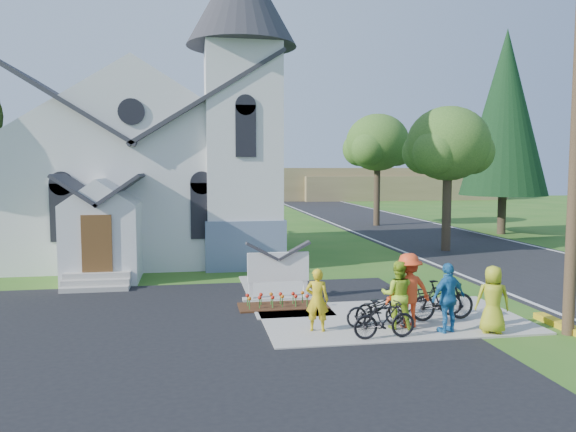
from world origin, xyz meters
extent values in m
plane|color=#2B611B|center=(0.00, 0.00, 0.00)|extent=(120.00, 120.00, 0.00)
cube|color=black|center=(-7.00, -2.00, 0.01)|extent=(20.00, 16.00, 0.02)
cube|color=black|center=(10.00, 15.00, 0.01)|extent=(8.00, 90.00, 0.02)
cube|color=#A09C91|center=(1.50, 0.50, 0.03)|extent=(7.00, 4.00, 0.05)
cube|color=silver|center=(-6.00, 13.00, 2.50)|extent=(11.00, 9.00, 5.00)
cube|color=slate|center=(-1.70, 9.70, 1.00)|extent=(3.20, 3.20, 2.00)
cube|color=silver|center=(-1.70, 9.70, 4.50)|extent=(3.00, 3.00, 9.00)
cube|color=silver|center=(-7.00, 7.30, 1.40)|extent=(2.60, 2.40, 2.80)
cube|color=brown|center=(-7.00, 6.07, 1.50)|extent=(1.00, 0.10, 2.00)
cube|color=#A09C91|center=(-1.20, 3.20, 0.05)|extent=(2.20, 0.40, 0.10)
cube|color=white|center=(-2.05, 3.20, 0.55)|extent=(0.12, 0.12, 1.00)
cube|color=white|center=(-0.35, 3.20, 0.55)|extent=(0.12, 0.12, 1.00)
cube|color=white|center=(-1.20, 3.20, 1.05)|extent=(1.90, 0.14, 0.90)
cube|color=#381D0F|center=(-1.20, 2.30, 0.04)|extent=(2.60, 1.10, 0.07)
cylinder|color=#33251C|center=(8.50, 12.00, 2.02)|extent=(0.44, 0.44, 4.05)
ellipsoid|color=#345B1F|center=(8.50, 12.00, 5.25)|extent=(4.00, 4.00, 3.60)
cylinder|color=#33251C|center=(9.00, 24.00, 2.25)|extent=(0.44, 0.44, 4.50)
ellipsoid|color=#345B1F|center=(9.00, 24.00, 5.82)|extent=(4.40, 4.40, 3.96)
cylinder|color=#33251C|center=(15.00, 18.00, 1.20)|extent=(0.50, 0.50, 2.40)
cone|color=black|center=(15.00, 18.00, 7.40)|extent=(5.20, 5.20, 10.00)
cube|color=olive|center=(6.00, 56.00, 2.00)|extent=(60.00, 8.00, 4.00)
cube|color=olive|center=(-10.00, 58.00, 2.80)|extent=(30.00, 6.00, 5.60)
cube|color=olive|center=(22.00, 54.00, 1.50)|extent=(25.00, 6.00, 3.00)
imported|color=gold|center=(-0.77, -0.32, 0.84)|extent=(0.66, 0.53, 1.57)
imported|color=black|center=(0.81, -0.18, 0.48)|extent=(1.67, 0.75, 0.85)
imported|color=#A2CB26|center=(1.29, -0.43, 0.91)|extent=(1.01, 0.90, 1.71)
imported|color=black|center=(0.68, -1.20, 0.51)|extent=(1.56, 0.51, 0.92)
imported|color=#226EAD|center=(2.39, -0.97, 0.91)|extent=(1.09, 0.72, 1.73)
imported|color=black|center=(1.05, 0.18, 0.48)|extent=(1.73, 1.10, 0.86)
imported|color=#FF471C|center=(1.61, -0.33, 0.99)|extent=(1.29, 0.83, 1.89)
imported|color=black|center=(2.73, 0.06, 0.60)|extent=(1.85, 0.62, 1.09)
imported|color=#AAB021|center=(3.44, -1.20, 0.88)|extent=(0.94, 0.75, 1.67)
imported|color=black|center=(2.59, 0.72, 0.54)|extent=(1.96, 1.27, 0.97)
camera|label=1|loc=(-3.78, -13.65, 4.11)|focal=35.00mm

